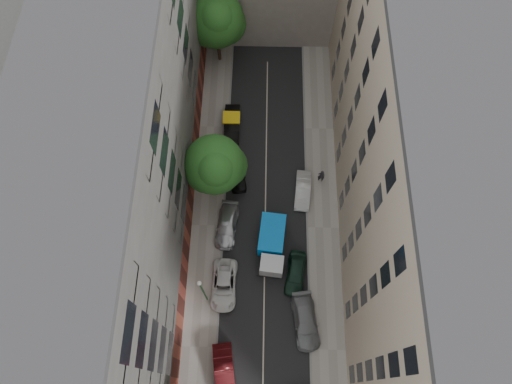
{
  "coord_description": "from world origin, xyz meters",
  "views": [
    {
      "loc": [
        -0.55,
        -14.76,
        40.96
      ],
      "look_at": [
        -0.89,
        0.93,
        6.0
      ],
      "focal_mm": 32.0,
      "sensor_mm": 36.0,
      "label": 1
    }
  ],
  "objects_px": {
    "lamp_post": "(202,290)",
    "pedestrian": "(321,176)",
    "tarp_truck": "(272,244)",
    "car_left_5": "(232,124)",
    "car_right_1": "(305,322)",
    "car_right_2": "(296,273)",
    "car_right_3": "(303,190)",
    "car_left_3": "(227,226)",
    "car_left_1": "(224,372)",
    "tree_far": "(217,21)",
    "tree_mid": "(215,166)",
    "car_left_4": "(238,175)",
    "car_left_2": "(224,285)"
  },
  "relations": [
    {
      "from": "tarp_truck",
      "to": "tree_mid",
      "type": "xyz_separation_m",
      "value": [
        -5.1,
        5.7,
        4.1
      ]
    },
    {
      "from": "car_left_4",
      "to": "car_right_3",
      "type": "distance_m",
      "value": 6.59
    },
    {
      "from": "car_left_3",
      "to": "pedestrian",
      "type": "bearing_deg",
      "value": 36.04
    },
    {
      "from": "tree_far",
      "to": "car_left_4",
      "type": "bearing_deg",
      "value": -80.39
    },
    {
      "from": "car_right_3",
      "to": "lamp_post",
      "type": "xyz_separation_m",
      "value": [
        -8.67,
        -10.56,
        3.4
      ]
    },
    {
      "from": "car_left_2",
      "to": "lamp_post",
      "type": "xyz_separation_m",
      "value": [
        -1.47,
        -1.16,
        3.41
      ]
    },
    {
      "from": "car_left_5",
      "to": "tree_mid",
      "type": "height_order",
      "value": "tree_mid"
    },
    {
      "from": "car_left_4",
      "to": "car_left_3",
      "type": "bearing_deg",
      "value": -106.17
    },
    {
      "from": "car_left_1",
      "to": "car_left_4",
      "type": "distance_m",
      "value": 18.13
    },
    {
      "from": "car_left_2",
      "to": "car_right_1",
      "type": "bearing_deg",
      "value": -21.55
    },
    {
      "from": "car_left_3",
      "to": "car_right_2",
      "type": "bearing_deg",
      "value": -28.53
    },
    {
      "from": "car_left_4",
      "to": "tree_mid",
      "type": "bearing_deg",
      "value": -144.42
    },
    {
      "from": "car_left_3",
      "to": "car_left_5",
      "type": "distance_m",
      "value": 11.2
    },
    {
      "from": "car_right_1",
      "to": "car_right_2",
      "type": "xyz_separation_m",
      "value": [
        -0.77,
        4.2,
        0.0
      ]
    },
    {
      "from": "tree_far",
      "to": "car_left_3",
      "type": "bearing_deg",
      "value": -85.17
    },
    {
      "from": "car_left_5",
      "to": "car_right_3",
      "type": "relative_size",
      "value": 1.1
    },
    {
      "from": "car_right_3",
      "to": "car_right_1",
      "type": "bearing_deg",
      "value": -85.56
    },
    {
      "from": "tree_far",
      "to": "lamp_post",
      "type": "distance_m",
      "value": 26.91
    },
    {
      "from": "car_right_1",
      "to": "pedestrian",
      "type": "height_order",
      "value": "pedestrian"
    },
    {
      "from": "car_left_1",
      "to": "tree_mid",
      "type": "bearing_deg",
      "value": 85.93
    },
    {
      "from": "lamp_post",
      "to": "pedestrian",
      "type": "distance_m",
      "value": 16.16
    },
    {
      "from": "tarp_truck",
      "to": "car_left_5",
      "type": "height_order",
      "value": "tarp_truck"
    },
    {
      "from": "car_right_3",
      "to": "car_left_1",
      "type": "bearing_deg",
      "value": -107.72
    },
    {
      "from": "car_left_3",
      "to": "tree_mid",
      "type": "distance_m",
      "value": 6.16
    },
    {
      "from": "car_right_1",
      "to": "lamp_post",
      "type": "height_order",
      "value": "lamp_post"
    },
    {
      "from": "car_right_1",
      "to": "car_left_1",
      "type": "bearing_deg",
      "value": -156.37
    },
    {
      "from": "tarp_truck",
      "to": "car_left_1",
      "type": "relative_size",
      "value": 1.24
    },
    {
      "from": "tarp_truck",
      "to": "car_right_2",
      "type": "bearing_deg",
      "value": -41.91
    },
    {
      "from": "car_left_2",
      "to": "car_right_2",
      "type": "height_order",
      "value": "car_right_2"
    },
    {
      "from": "car_right_2",
      "to": "lamp_post",
      "type": "height_order",
      "value": "lamp_post"
    },
    {
      "from": "car_left_2",
      "to": "car_right_3",
      "type": "distance_m",
      "value": 11.84
    },
    {
      "from": "car_right_1",
      "to": "car_right_3",
      "type": "relative_size",
      "value": 1.21
    },
    {
      "from": "car_left_1",
      "to": "car_right_1",
      "type": "height_order",
      "value": "car_left_1"
    },
    {
      "from": "lamp_post",
      "to": "pedestrian",
      "type": "relative_size",
      "value": 3.4
    },
    {
      "from": "car_left_2",
      "to": "tree_mid",
      "type": "relative_size",
      "value": 0.58
    },
    {
      "from": "car_left_3",
      "to": "tree_far",
      "type": "xyz_separation_m",
      "value": [
        -1.7,
        20.09,
        5.21
      ]
    },
    {
      "from": "car_left_5",
      "to": "lamp_post",
      "type": "relative_size",
      "value": 0.71
    },
    {
      "from": "car_right_2",
      "to": "lamp_post",
      "type": "relative_size",
      "value": 0.66
    },
    {
      "from": "car_left_1",
      "to": "car_right_1",
      "type": "distance_m",
      "value": 7.95
    },
    {
      "from": "car_left_5",
      "to": "tree_far",
      "type": "bearing_deg",
      "value": 100.51
    },
    {
      "from": "tree_far",
      "to": "pedestrian",
      "type": "distance_m",
      "value": 18.94
    },
    {
      "from": "car_left_4",
      "to": "car_right_1",
      "type": "distance_m",
      "value": 15.34
    },
    {
      "from": "tree_mid",
      "to": "lamp_post",
      "type": "relative_size",
      "value": 1.29
    },
    {
      "from": "car_left_2",
      "to": "lamp_post",
      "type": "bearing_deg",
      "value": -140.68
    },
    {
      "from": "pedestrian",
      "to": "car_right_2",
      "type": "bearing_deg",
      "value": 86.51
    },
    {
      "from": "tree_mid",
      "to": "tree_far",
      "type": "bearing_deg",
      "value": 92.77
    },
    {
      "from": "car_left_3",
      "to": "car_right_1",
      "type": "distance_m",
      "value": 11.2
    },
    {
      "from": "tree_far",
      "to": "tarp_truck",
      "type": "bearing_deg",
      "value": -75.03
    },
    {
      "from": "car_right_1",
      "to": "tree_mid",
      "type": "distance_m",
      "value": 15.5
    },
    {
      "from": "tarp_truck",
      "to": "car_left_1",
      "type": "height_order",
      "value": "tarp_truck"
    }
  ]
}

